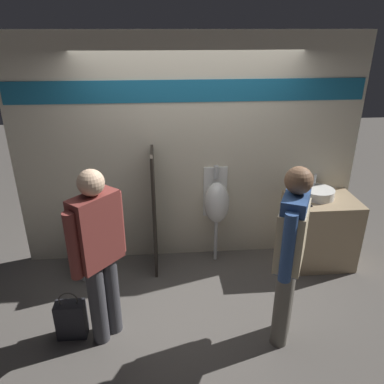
{
  "coord_description": "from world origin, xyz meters",
  "views": [
    {
      "loc": [
        -0.32,
        -3.59,
        2.73
      ],
      "look_at": [
        0.0,
        0.17,
        1.05
      ],
      "focal_mm": 35.0,
      "sensor_mm": 36.0,
      "label": 1
    }
  ],
  "objects_px": {
    "person_in_vest": "(291,247)",
    "shopping_bag": "(71,319)",
    "person_with_lanyard": "(99,252)",
    "sink_basin": "(318,193)",
    "cell_phone": "(307,204)",
    "urinal_near_counter": "(217,202)",
    "toilet": "(93,249)"
  },
  "relations": [
    {
      "from": "urinal_near_counter",
      "to": "person_with_lanyard",
      "type": "height_order",
      "value": "person_with_lanyard"
    },
    {
      "from": "person_in_vest",
      "to": "person_with_lanyard",
      "type": "height_order",
      "value": "person_in_vest"
    },
    {
      "from": "cell_phone",
      "to": "person_with_lanyard",
      "type": "relative_size",
      "value": 0.08
    },
    {
      "from": "person_with_lanyard",
      "to": "shopping_bag",
      "type": "relative_size",
      "value": 3.35
    },
    {
      "from": "urinal_near_counter",
      "to": "toilet",
      "type": "bearing_deg",
      "value": -174.54
    },
    {
      "from": "sink_basin",
      "to": "person_with_lanyard",
      "type": "relative_size",
      "value": 0.23
    },
    {
      "from": "sink_basin",
      "to": "person_in_vest",
      "type": "bearing_deg",
      "value": -121.14
    },
    {
      "from": "sink_basin",
      "to": "toilet",
      "type": "xyz_separation_m",
      "value": [
        -2.69,
        -0.05,
        -0.61
      ]
    },
    {
      "from": "urinal_near_counter",
      "to": "person_in_vest",
      "type": "relative_size",
      "value": 0.71
    },
    {
      "from": "cell_phone",
      "to": "shopping_bag",
      "type": "relative_size",
      "value": 0.28
    },
    {
      "from": "toilet",
      "to": "person_with_lanyard",
      "type": "xyz_separation_m",
      "value": [
        0.28,
        -1.05,
        0.63
      ]
    },
    {
      "from": "person_in_vest",
      "to": "person_with_lanyard",
      "type": "distance_m",
      "value": 1.65
    },
    {
      "from": "sink_basin",
      "to": "shopping_bag",
      "type": "distance_m",
      "value": 3.04
    },
    {
      "from": "person_with_lanyard",
      "to": "toilet",
      "type": "bearing_deg",
      "value": 56.53
    },
    {
      "from": "cell_phone",
      "to": "shopping_bag",
      "type": "distance_m",
      "value": 2.79
    },
    {
      "from": "urinal_near_counter",
      "to": "person_in_vest",
      "type": "height_order",
      "value": "person_in_vest"
    },
    {
      "from": "cell_phone",
      "to": "urinal_near_counter",
      "type": "relative_size",
      "value": 0.11
    },
    {
      "from": "toilet",
      "to": "shopping_bag",
      "type": "distance_m",
      "value": 1.05
    },
    {
      "from": "urinal_near_counter",
      "to": "toilet",
      "type": "distance_m",
      "value": 1.58
    },
    {
      "from": "toilet",
      "to": "person_in_vest",
      "type": "relative_size",
      "value": 0.49
    },
    {
      "from": "person_in_vest",
      "to": "toilet",
      "type": "bearing_deg",
      "value": 83.91
    },
    {
      "from": "urinal_near_counter",
      "to": "person_with_lanyard",
      "type": "relative_size",
      "value": 0.72
    },
    {
      "from": "toilet",
      "to": "cell_phone",
      "type": "bearing_deg",
      "value": -3.07
    },
    {
      "from": "urinal_near_counter",
      "to": "toilet",
      "type": "relative_size",
      "value": 1.43
    },
    {
      "from": "cell_phone",
      "to": "sink_basin",
      "type": "bearing_deg",
      "value": 44.03
    },
    {
      "from": "urinal_near_counter",
      "to": "shopping_bag",
      "type": "xyz_separation_m",
      "value": [
        -1.54,
        -1.18,
        -0.6
      ]
    },
    {
      "from": "person_in_vest",
      "to": "shopping_bag",
      "type": "xyz_separation_m",
      "value": [
        -1.98,
        0.18,
        -0.81
      ]
    },
    {
      "from": "sink_basin",
      "to": "person_in_vest",
      "type": "distance_m",
      "value": 1.48
    },
    {
      "from": "sink_basin",
      "to": "person_with_lanyard",
      "type": "xyz_separation_m",
      "value": [
        -2.41,
        -1.1,
        0.02
      ]
    },
    {
      "from": "cell_phone",
      "to": "toilet",
      "type": "relative_size",
      "value": 0.16
    },
    {
      "from": "cell_phone",
      "to": "urinal_near_counter",
      "type": "bearing_deg",
      "value": 164.63
    },
    {
      "from": "urinal_near_counter",
      "to": "shopping_bag",
      "type": "bearing_deg",
      "value": -142.5
    }
  ]
}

